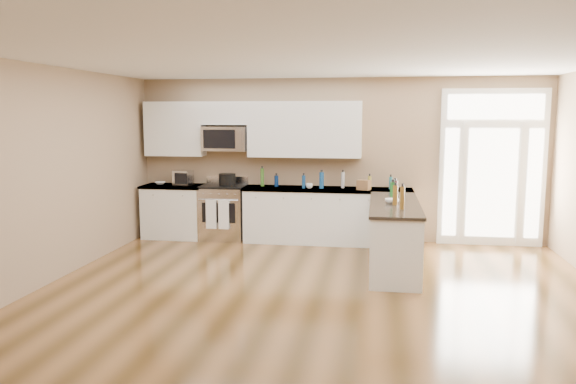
{
  "coord_description": "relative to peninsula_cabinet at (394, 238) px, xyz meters",
  "views": [
    {
      "loc": [
        0.67,
        -5.71,
        2.17
      ],
      "look_at": [
        -0.56,
        2.0,
        1.09
      ],
      "focal_mm": 35.0,
      "sensor_mm": 36.0,
      "label": 1
    }
  ],
  "objects": [
    {
      "name": "back_cabinet_right",
      "position": [
        -1.08,
        1.45,
        0.0
      ],
      "size": [
        2.85,
        0.66,
        0.94
      ],
      "color": "white",
      "rests_on": "ground"
    },
    {
      "name": "cup_counter",
      "position": [
        -1.38,
        1.37,
        0.55
      ],
      "size": [
        0.13,
        0.13,
        0.09
      ],
      "primitive_type": "imported",
      "rotation": [
        0.0,
        0.0,
        -0.24
      ],
      "color": "white",
      "rests_on": "back_cabinet_right"
    },
    {
      "name": "microwave",
      "position": [
        -2.88,
        1.56,
        1.33
      ],
      "size": [
        0.78,
        0.41,
        0.42
      ],
      "color": "silver",
      "rests_on": "room_shell"
    },
    {
      "name": "upper_cabinet_right",
      "position": [
        -1.5,
        1.59,
        1.49
      ],
      "size": [
        1.94,
        0.33,
        0.95
      ],
      "primitive_type": "cube",
      "color": "white",
      "rests_on": "room_shell"
    },
    {
      "name": "kitchen_range",
      "position": [
        -2.9,
        1.45,
        0.04
      ],
      "size": [
        0.77,
        0.68,
        1.08
      ],
      "color": "silver",
      "rests_on": "ground"
    },
    {
      "name": "entry_door",
      "position": [
        1.62,
        1.71,
        0.87
      ],
      "size": [
        1.7,
        0.1,
        2.6
      ],
      "color": "white",
      "rests_on": "ground"
    },
    {
      "name": "room_shell",
      "position": [
        -0.93,
        -2.24,
        1.27
      ],
      "size": [
        8.0,
        8.0,
        8.0
      ],
      "color": "#9D8163",
      "rests_on": "ground"
    },
    {
      "name": "counter_bottles",
      "position": [
        -0.61,
        0.8,
        0.63
      ],
      "size": [
        2.37,
        2.15,
        0.31
      ],
      "color": "#19591E",
      "rests_on": "back_cabinet_right"
    },
    {
      "name": "upper_cabinet_short",
      "position": [
        -2.88,
        1.59,
        1.77
      ],
      "size": [
        0.82,
        0.33,
        0.4
      ],
      "primitive_type": "cube",
      "color": "white",
      "rests_on": "room_shell"
    },
    {
      "name": "peninsula_cabinet",
      "position": [
        0.0,
        0.0,
        0.0
      ],
      "size": [
        0.69,
        2.32,
        0.94
      ],
      "color": "white",
      "rests_on": "ground"
    },
    {
      "name": "ground",
      "position": [
        -0.93,
        -2.24,
        -0.43
      ],
      "size": [
        8.0,
        8.0,
        0.0
      ],
      "primitive_type": "plane",
      "color": "#4C3315"
    },
    {
      "name": "upper_cabinet_left",
      "position": [
        -3.81,
        1.59,
        1.49
      ],
      "size": [
        1.04,
        0.33,
        0.95
      ],
      "primitive_type": "cube",
      "color": "white",
      "rests_on": "room_shell"
    },
    {
      "name": "bowl_peninsula",
      "position": [
        -0.04,
        -0.03,
        0.54
      ],
      "size": [
        0.21,
        0.21,
        0.06
      ],
      "primitive_type": "imported",
      "rotation": [
        0.0,
        0.0,
        0.06
      ],
      "color": "white",
      "rests_on": "peninsula_cabinet"
    },
    {
      "name": "bowl_left",
      "position": [
        -4.07,
        1.49,
        0.53
      ],
      "size": [
        0.24,
        0.24,
        0.05
      ],
      "primitive_type": "imported",
      "rotation": [
        0.0,
        0.0,
        0.32
      ],
      "color": "white",
      "rests_on": "back_cabinet_left"
    },
    {
      "name": "toaster_oven",
      "position": [
        -3.64,
        1.48,
        0.64
      ],
      "size": [
        0.34,
        0.29,
        0.26
      ],
      "primitive_type": "cube",
      "rotation": [
        0.0,
        0.0,
        -0.19
      ],
      "color": "silver",
      "rests_on": "back_cabinet_left"
    },
    {
      "name": "cardboard_box",
      "position": [
        -0.47,
        1.32,
        0.59
      ],
      "size": [
        0.24,
        0.21,
        0.16
      ],
      "primitive_type": "cube",
      "rotation": [
        0.0,
        0.0,
        -0.35
      ],
      "color": "brown",
      "rests_on": "back_cabinet_right"
    },
    {
      "name": "back_cabinet_left",
      "position": [
        -3.8,
        1.45,
        0.0
      ],
      "size": [
        1.1,
        0.66,
        0.94
      ],
      "color": "white",
      "rests_on": "ground"
    },
    {
      "name": "stockpot",
      "position": [
        -2.82,
        1.44,
        0.63
      ],
      "size": [
        0.39,
        0.39,
        0.23
      ],
      "primitive_type": "cylinder",
      "rotation": [
        0.0,
        0.0,
        -0.43
      ],
      "color": "black",
      "rests_on": "kitchen_range"
    }
  ]
}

